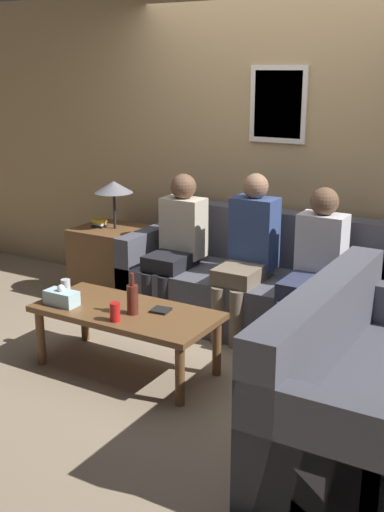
% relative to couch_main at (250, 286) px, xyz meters
% --- Properties ---
extents(ground_plane, '(16.00, 16.00, 0.00)m').
position_rel_couch_main_xyz_m(ground_plane, '(0.00, -0.53, -0.31)').
color(ground_plane, gray).
extents(wall_back, '(9.00, 0.08, 2.60)m').
position_rel_couch_main_xyz_m(wall_back, '(0.00, 0.47, 1.00)').
color(wall_back, tan).
rests_on(wall_back, ground_plane).
extents(couch_main, '(1.95, 0.88, 0.88)m').
position_rel_couch_main_xyz_m(couch_main, '(0.00, 0.00, 0.00)').
color(couch_main, '#4C4C56').
rests_on(couch_main, ground_plane).
extents(couch_side, '(0.88, 1.70, 0.88)m').
position_rel_couch_main_xyz_m(couch_side, '(1.31, -1.29, 0.00)').
color(couch_side, '#4C4C56').
rests_on(couch_side, ground_plane).
extents(coffee_table, '(1.25, 0.59, 0.43)m').
position_rel_couch_main_xyz_m(coffee_table, '(-0.35, -1.19, 0.07)').
color(coffee_table, brown).
rests_on(coffee_table, ground_plane).
extents(side_table_with_lamp, '(0.55, 0.55, 1.05)m').
position_rel_couch_main_xyz_m(side_table_with_lamp, '(-1.35, -0.06, 0.05)').
color(side_table_with_lamp, brown).
rests_on(side_table_with_lamp, ground_plane).
extents(wine_bottle, '(0.07, 0.07, 0.28)m').
position_rel_couch_main_xyz_m(wine_bottle, '(-0.27, -1.23, 0.23)').
color(wine_bottle, '#562319').
rests_on(wine_bottle, coffee_table).
extents(drinking_glass, '(0.07, 0.07, 0.11)m').
position_rel_couch_main_xyz_m(drinking_glass, '(-0.90, -1.16, 0.18)').
color(drinking_glass, silver).
rests_on(drinking_glass, coffee_table).
extents(book_stack, '(0.13, 0.13, 0.02)m').
position_rel_couch_main_xyz_m(book_stack, '(-0.13, -1.10, 0.14)').
color(book_stack, black).
rests_on(book_stack, coffee_table).
extents(soda_can, '(0.07, 0.07, 0.12)m').
position_rel_couch_main_xyz_m(soda_can, '(-0.29, -1.38, 0.19)').
color(soda_can, red).
rests_on(soda_can, coffee_table).
extents(tissue_box, '(0.23, 0.12, 0.15)m').
position_rel_couch_main_xyz_m(tissue_box, '(-0.78, -1.34, 0.18)').
color(tissue_box, silver).
rests_on(tissue_box, coffee_table).
extents(person_left, '(0.34, 0.57, 1.17)m').
position_rel_couch_main_xyz_m(person_left, '(-0.59, -0.17, 0.33)').
color(person_left, black).
rests_on(person_left, ground_plane).
extents(person_middle, '(0.34, 0.60, 1.22)m').
position_rel_couch_main_xyz_m(person_middle, '(0.05, -0.17, 0.35)').
color(person_middle, '#756651').
rests_on(person_middle, ground_plane).
extents(person_right, '(0.34, 0.65, 1.16)m').
position_rel_couch_main_xyz_m(person_right, '(0.58, -0.18, 0.32)').
color(person_right, '#2D334C').
rests_on(person_right, ground_plane).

